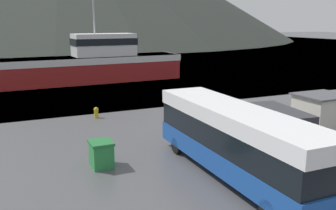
{
  "coord_description": "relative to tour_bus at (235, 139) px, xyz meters",
  "views": [
    {
      "loc": [
        -9.29,
        -5.2,
        7.33
      ],
      "look_at": [
        0.52,
        16.41,
        2.0
      ],
      "focal_mm": 40.0,
      "sensor_mm": 36.0,
      "label": 1
    }
  ],
  "objects": [
    {
      "name": "mooring_bollard",
      "position": [
        -3.32,
        13.84,
        -1.44
      ],
      "size": [
        0.37,
        0.37,
        0.84
      ],
      "color": "#B29919",
      "rests_on": "ground"
    },
    {
      "name": "dock_kiosk",
      "position": [
        10.34,
        4.58,
        -0.69
      ],
      "size": [
        3.34,
        3.01,
        2.39
      ],
      "color": "beige",
      "rests_on": "ground"
    },
    {
      "name": "water_surface",
      "position": [
        -0.59,
        135.1,
        -1.9
      ],
      "size": [
        240.0,
        240.0,
        0.0
      ],
      "primitive_type": "plane",
      "color": "#3D5160",
      "rests_on": "ground"
    },
    {
      "name": "fishing_boat",
      "position": [
        0.26,
        31.61,
        0.38
      ],
      "size": [
        23.82,
        5.84,
        12.67
      ],
      "rotation": [
        0.0,
        0.0,
        1.61
      ],
      "color": "maroon",
      "rests_on": "water_surface"
    },
    {
      "name": "tour_bus",
      "position": [
        0.0,
        0.0,
        0.0
      ],
      "size": [
        2.68,
        11.62,
        3.38
      ],
      "rotation": [
        0.0,
        0.0,
        -0.01
      ],
      "color": "#194799",
      "rests_on": "ground"
    },
    {
      "name": "delivery_van",
      "position": [
        3.94,
        2.25,
        -0.53
      ],
      "size": [
        2.92,
        6.28,
        2.6
      ],
      "rotation": [
        0.0,
        0.0,
        -0.13
      ],
      "color": "#2D2D33",
      "rests_on": "ground"
    },
    {
      "name": "storage_bin",
      "position": [
        -5.5,
        3.85,
        -1.2
      ],
      "size": [
        1.14,
        1.32,
        1.36
      ],
      "color": "#287F3D",
      "rests_on": "ground"
    }
  ]
}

